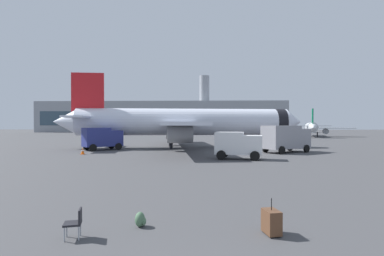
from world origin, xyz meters
The scene contains 11 objects.
airplane_at_gate centered at (-3.03, 39.48, 3.66)m, with size 35.75×32.36×10.50m.
airplane_taxiing centered at (29.96, 82.53, 2.54)m, with size 22.30×24.45×7.30m.
service_truck centered at (-13.23, 34.92, 1.61)m, with size 5.09×4.77×2.90m.
fuel_truck centered at (9.68, 32.49, 1.77)m, with size 6.33×5.31×3.20m.
cargo_van centered at (3.22, 25.19, 1.45)m, with size 4.69×3.01×2.60m.
safety_cone_near centered at (-13.53, 29.30, 0.36)m, with size 0.44×0.44×0.74m.
safety_cone_mid centered at (6.30, 42.20, 0.33)m, with size 0.44×0.44×0.68m.
rolling_suitcase centered at (1.99, 5.20, 0.39)m, with size 0.54×0.72×1.10m.
traveller_backpack centered at (-2.09, 5.74, 0.23)m, with size 0.36×0.40×0.48m.
gate_chair centered at (-3.77, 4.66, 0.50)m, with size 0.59×0.59×0.86m.
terminal_building centered at (-18.63, 133.48, 6.77)m, with size 108.05×20.61×25.34m.
Camera 1 is at (-0.04, -3.99, 3.31)m, focal length 28.45 mm.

